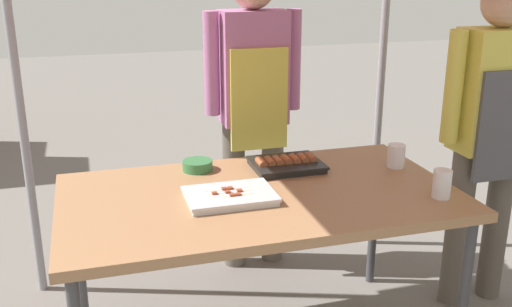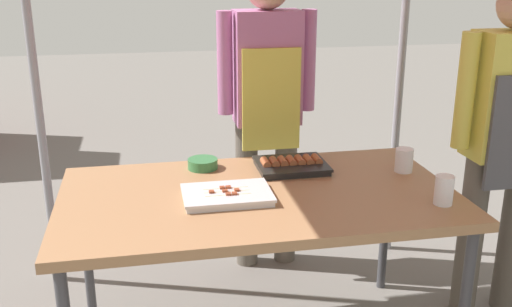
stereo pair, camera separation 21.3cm
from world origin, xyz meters
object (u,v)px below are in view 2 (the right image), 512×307
object	(u,v)px
tray_grilled_sausages	(291,165)
condiment_bowl	(203,164)
tray_meat_skewers	(227,195)
drink_cup_near_edge	(444,190)
customer_nearby	(507,128)
vendor_woman	(267,96)
stall_table	(258,204)
drink_cup_by_wok	(404,160)

from	to	relation	value
tray_grilled_sausages	condiment_bowl	bearing A→B (deg)	167.41
tray_meat_skewers	drink_cup_near_edge	bearing A→B (deg)	-14.45
customer_nearby	tray_grilled_sausages	bearing A→B (deg)	171.40
condiment_bowl	vendor_woman	bearing A→B (deg)	49.13
stall_table	tray_meat_skewers	size ratio (longest dim) A/B	4.58
tray_meat_skewers	drink_cup_near_edge	distance (m)	0.84
vendor_woman	customer_nearby	distance (m)	1.18
vendor_woman	drink_cup_near_edge	bearing A→B (deg)	114.59
tray_meat_skewers	condiment_bowl	distance (m)	0.38
stall_table	drink_cup_near_edge	bearing A→B (deg)	-20.70
vendor_woman	tray_grilled_sausages	bearing A→B (deg)	89.80
tray_grilled_sausages	customer_nearby	xyz separation A→B (m)	(0.96, -0.14, 0.16)
stall_table	drink_cup_by_wok	distance (m)	0.70
tray_meat_skewers	vendor_woman	bearing A→B (deg)	67.92
stall_table	drink_cup_by_wok	world-z (taller)	drink_cup_by_wok
vendor_woman	tray_meat_skewers	bearing A→B (deg)	67.92
tray_meat_skewers	condiment_bowl	bearing A→B (deg)	98.44
customer_nearby	drink_cup_by_wok	bearing A→B (deg)	177.38
tray_meat_skewers	drink_cup_by_wok	world-z (taller)	drink_cup_by_wok
drink_cup_by_wok	vendor_woman	xyz separation A→B (m)	(-0.48, 0.66, 0.17)
vendor_woman	customer_nearby	world-z (taller)	vendor_woman
stall_table	tray_grilled_sausages	distance (m)	0.32
tray_grilled_sausages	drink_cup_near_edge	bearing A→B (deg)	-46.23
drink_cup_by_wok	drink_cup_near_edge	bearing A→B (deg)	-91.05
stall_table	tray_grilled_sausages	bearing A→B (deg)	50.59
stall_table	condiment_bowl	size ratio (longest dim) A/B	11.85
drink_cup_by_wok	customer_nearby	xyz separation A→B (m)	(0.47, -0.02, 0.13)
drink_cup_by_wok	stall_table	bearing A→B (deg)	-170.06
tray_grilled_sausages	drink_cup_near_edge	world-z (taller)	drink_cup_near_edge
tray_meat_skewers	condiment_bowl	world-z (taller)	condiment_bowl
drink_cup_near_edge	customer_nearby	distance (m)	0.61
tray_meat_skewers	drink_cup_near_edge	world-z (taller)	drink_cup_near_edge
drink_cup_near_edge	drink_cup_by_wok	size ratio (longest dim) A/B	1.09
drink_cup_near_edge	vendor_woman	bearing A→B (deg)	114.59
tray_grilled_sausages	condiment_bowl	xyz separation A→B (m)	(-0.39, 0.09, 0.00)
condiment_bowl	drink_cup_by_wok	world-z (taller)	drink_cup_by_wok
tray_grilled_sausages	drink_cup_near_edge	size ratio (longest dim) A/B	2.71
stall_table	condiment_bowl	xyz separation A→B (m)	(-0.19, 0.33, 0.08)
tray_meat_skewers	drink_cup_by_wok	bearing A→B (deg)	11.47
tray_grilled_sausages	vendor_woman	distance (m)	0.58
stall_table	customer_nearby	distance (m)	1.18
condiment_bowl	customer_nearby	size ratio (longest dim) A/B	0.09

